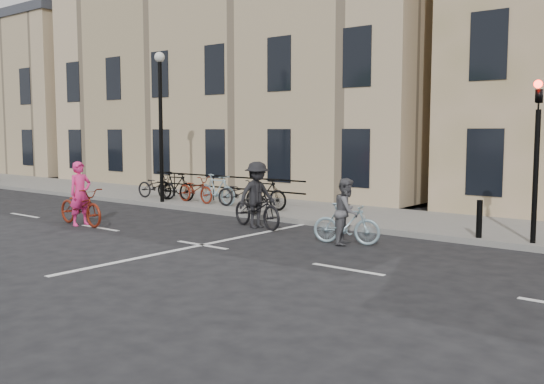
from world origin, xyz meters
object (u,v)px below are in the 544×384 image
Objects in this scene: traffic_light at (537,141)px; cyclist_dark at (257,202)px; lamp_post at (160,108)px; cyclist_pink at (81,203)px; cyclist_grey at (347,218)px.

cyclist_dark is (-6.86, -1.57, -1.73)m from traffic_light.
cyclist_pink is at bearing -69.57° from lamp_post.
lamp_post is at bearing 88.44° from cyclist_dark.
lamp_post reaches higher than traffic_light.
lamp_post is 5.52m from cyclist_pink.
cyclist_pink is 5.05m from cyclist_dark.
lamp_post is 6.66m from cyclist_dark.
cyclist_dark reaches higher than cyclist_grey.
traffic_light is 7.24m from cyclist_dark.
cyclist_pink is 1.22× the size of cyclist_grey.
cyclist_dark is at bearing -15.54° from lamp_post.
cyclist_dark is at bearing -167.14° from traffic_light.
traffic_light is 4.57m from cyclist_grey.
traffic_light is at bearing -63.17° from cyclist_dark.
lamp_post is 3.13× the size of cyclist_grey.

